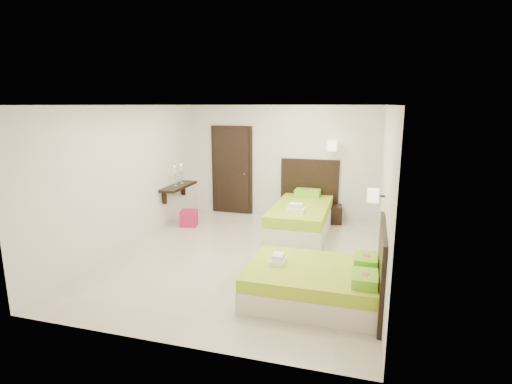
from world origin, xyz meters
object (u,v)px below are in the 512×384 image
(bed_double, at_px, (319,282))
(nightstand, at_px, (332,214))
(bed_single, at_px, (302,216))
(ottoman, at_px, (189,218))

(bed_double, height_order, nightstand, bed_double)
(bed_single, height_order, bed_double, bed_single)
(bed_double, height_order, ottoman, bed_double)
(bed_single, relative_size, bed_double, 1.25)
(bed_single, xyz_separation_m, bed_double, (0.75, -2.98, -0.06))
(bed_double, bearing_deg, nightstand, 93.00)
(ottoman, bearing_deg, bed_single, 7.68)
(bed_single, height_order, ottoman, bed_single)
(bed_single, bearing_deg, bed_double, -75.92)
(bed_single, xyz_separation_m, ottoman, (-2.44, -0.33, -0.16))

